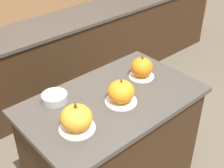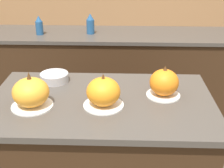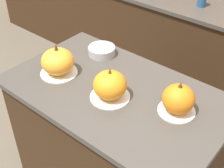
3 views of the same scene
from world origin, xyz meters
name	(u,v)px [view 1 (image 1 of 3)]	position (x,y,z in m)	size (l,w,h in m)	color
kitchen_island	(112,147)	(0.00, 0.00, 0.48)	(1.29, 0.78, 0.96)	#382314
back_counter	(22,74)	(0.00, 1.49, 0.47)	(6.00, 0.60, 0.93)	#382314
pumpkin_cake_left	(76,118)	(-0.37, -0.09, 1.04)	(0.23, 0.23, 0.21)	white
pumpkin_cake_center	(121,92)	(0.02, -0.07, 1.04)	(0.22, 0.22, 0.19)	white
pumpkin_cake_right	(142,68)	(0.36, 0.07, 1.04)	(0.20, 0.20, 0.19)	white
mixing_bowl	(55,98)	(-0.32, 0.25, 0.99)	(0.18, 0.18, 0.06)	#ADADB2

